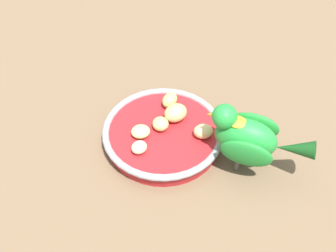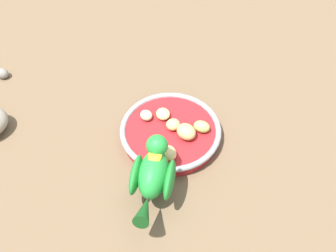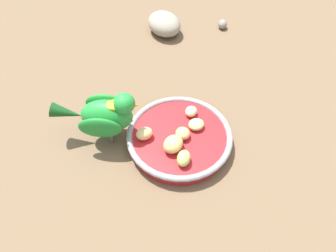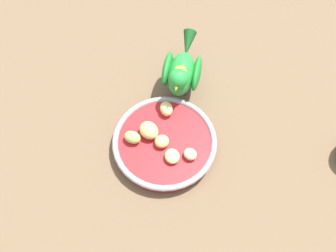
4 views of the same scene
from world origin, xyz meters
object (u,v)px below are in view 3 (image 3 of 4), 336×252
Objects in this scene: apple_piece_2 at (191,111)px; apple_piece_5 at (145,135)px; pebble_0 at (223,24)px; rock_large at (164,24)px; feeding_bowl at (179,138)px; apple_piece_0 at (183,133)px; apple_piece_4 at (184,158)px; apple_piece_1 at (196,124)px; apple_piece_3 at (173,144)px; parrot at (105,114)px.

apple_piece_5 reaches higher than apple_piece_2.
rock_large is at bearing -10.37° from pebble_0.
apple_piece_5 reaches higher than feeding_bowl.
feeding_bowl is 7.87× the size of apple_piece_2.
apple_piece_0 reaches higher than apple_piece_2.
apple_piece_4 reaches higher than pebble_0.
pebble_0 is (-0.26, -0.39, -0.02)m from apple_piece_4.
apple_piece_2 is 0.33m from rock_large.
apple_piece_1 is at bearing 86.49° from apple_piece_2.
apple_piece_3 is 0.13m from parrot.
feeding_bowl is 7.18× the size of apple_piece_0.
apple_piece_1 is at bearing 178.29° from apple_piece_5.
feeding_bowl is 1.96× the size of rock_large.
apple_piece_0 is at bearing 124.24° from feeding_bowl.
apple_piece_4 is at bearing 72.03° from apple_piece_0.
parrot is at bearing -25.45° from apple_piece_0.
apple_piece_4 reaches higher than apple_piece_1.
parrot is 1.58× the size of rock_large.
apple_piece_1 is at bearing 4.86° from parrot.
apple_piece_0 is 0.91× the size of apple_piece_1.
apple_piece_5 is (0.10, 0.03, 0.00)m from apple_piece_2.
parrot is (0.12, -0.06, 0.05)m from feeding_bowl.
apple_piece_3 is 1.28× the size of apple_piece_5.
apple_piece_0 reaches higher than feeding_bowl.
apple_piece_1 reaches higher than pebble_0.
apple_piece_0 is 0.42m from pebble_0.
apple_piece_2 is 0.09m from apple_piece_3.
apple_piece_0 is at bearing 165.94° from apple_piece_5.
parrot reaches higher than apple_piece_1.
apple_piece_4 is 1.03× the size of apple_piece_5.
apple_piece_5 is (0.04, -0.04, -0.00)m from apple_piece_3.
apple_piece_5 is at bearing 16.70° from apple_piece_2.
feeding_bowl is 1.24× the size of parrot.
apple_piece_4 is 0.16m from parrot.
feeding_bowl is 0.02m from apple_piece_0.
apple_piece_1 reaches higher than feeding_bowl.
rock_large is (-0.05, -0.36, -0.01)m from apple_piece_1.
apple_piece_2 is at bearing 55.23° from pebble_0.
feeding_bowl is 0.04m from apple_piece_3.
feeding_bowl is at bearing 76.88° from rock_large.
rock_large is 3.63× the size of pebble_0.
feeding_bowl is at bearing -55.76° from apple_piece_0.
apple_piece_1 is 0.77× the size of apple_piece_3.
feeding_bowl is 0.06m from apple_piece_2.
apple_piece_0 is 0.99× the size of pebble_0.
parrot is at bearing -45.72° from apple_piece_4.
rock_large is at bearing -97.72° from apple_piece_1.
rock_large is (-0.08, -0.36, 0.01)m from feeding_bowl.
apple_piece_2 is at bearing -117.21° from apple_piece_4.
pebble_0 is at bearing -124.77° from apple_piece_2.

